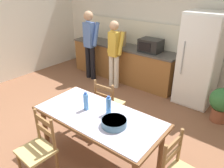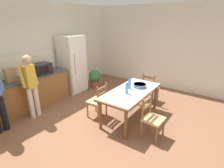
% 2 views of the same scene
% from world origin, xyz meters
% --- Properties ---
extents(ground_plane, '(8.32, 8.32, 0.00)m').
position_xyz_m(ground_plane, '(0.00, 0.00, 0.00)').
color(ground_plane, brown).
extents(wall_back, '(6.52, 0.12, 2.90)m').
position_xyz_m(wall_back, '(0.00, 2.66, 1.45)').
color(wall_back, silver).
rests_on(wall_back, ground).
extents(kitchen_counter, '(3.00, 0.66, 0.91)m').
position_xyz_m(kitchen_counter, '(-0.93, 2.23, 0.46)').
color(kitchen_counter, brown).
rests_on(kitchen_counter, ground).
extents(counter_splashback, '(2.96, 0.03, 0.60)m').
position_xyz_m(counter_splashback, '(-0.93, 2.54, 1.21)').
color(counter_splashback, '#EFE8CB').
rests_on(counter_splashback, kitchen_counter).
extents(refrigerator, '(0.73, 0.73, 1.90)m').
position_xyz_m(refrigerator, '(1.03, 2.19, 0.95)').
color(refrigerator, white).
rests_on(refrigerator, ground).
extents(microwave, '(0.50, 0.39, 0.30)m').
position_xyz_m(microwave, '(-0.12, 2.21, 1.06)').
color(microwave, black).
rests_on(microwave, kitchen_counter).
extents(paper_bag, '(0.24, 0.16, 0.36)m').
position_xyz_m(paper_bag, '(-0.99, 2.20, 1.09)').
color(paper_bag, tan).
rests_on(paper_bag, kitchen_counter).
extents(dining_table, '(1.84, 0.89, 0.76)m').
position_xyz_m(dining_table, '(0.58, -0.37, 0.68)').
color(dining_table, brown).
rests_on(dining_table, ground).
extents(bottle_near_centre, '(0.07, 0.07, 0.27)m').
position_xyz_m(bottle_near_centre, '(0.35, -0.37, 0.88)').
color(bottle_near_centre, '#4C8ED6').
rests_on(bottle_near_centre, dining_table).
extents(bottle_off_centre, '(0.07, 0.07, 0.27)m').
position_xyz_m(bottle_off_centre, '(0.67, -0.26, 0.88)').
color(bottle_off_centre, '#4C8ED6').
rests_on(bottle_off_centre, dining_table).
extents(serving_bowl, '(0.32, 0.32, 0.09)m').
position_xyz_m(serving_bowl, '(0.90, -0.43, 0.81)').
color(serving_bowl, slate).
rests_on(serving_bowl, dining_table).
extents(chair_side_far_left, '(0.45, 0.43, 0.91)m').
position_xyz_m(chair_side_far_left, '(0.16, 0.35, 0.44)').
color(chair_side_far_left, olive).
rests_on(chair_side_far_left, ground).
extents(chair_side_near_left, '(0.44, 0.42, 0.91)m').
position_xyz_m(chair_side_near_left, '(0.19, -1.10, 0.44)').
color(chair_side_near_left, olive).
rests_on(chair_side_near_left, ground).
extents(person_at_sink, '(0.44, 0.30, 1.76)m').
position_xyz_m(person_at_sink, '(-1.60, 1.71, 0.99)').
color(person_at_sink, black).
rests_on(person_at_sink, ground).
extents(person_at_counter, '(0.40, 0.28, 1.61)m').
position_xyz_m(person_at_counter, '(-0.78, 1.69, 0.91)').
color(person_at_counter, silver).
rests_on(person_at_counter, ground).
extents(potted_plant, '(0.44, 0.44, 0.67)m').
position_xyz_m(potted_plant, '(1.68, 1.76, 0.39)').
color(potted_plant, brown).
rests_on(potted_plant, ground).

